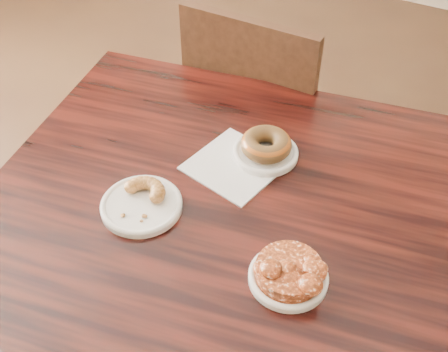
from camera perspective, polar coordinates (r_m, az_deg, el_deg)
The scene contains 10 objects.
floor at distance 1.83m, azimuth -2.52°, elevation -15.31°, with size 5.00×5.00×0.00m, color black.
cafe_table at distance 1.41m, azimuth -0.70°, elevation -14.43°, with size 0.97×0.97×0.75m, color black.
chair_far at distance 1.80m, azimuth 4.56°, elevation 5.16°, with size 0.42×0.42×0.90m, color black, non-canonical shape.
napkin at distance 1.21m, azimuth 1.15°, elevation 1.12°, with size 0.18×0.18×0.00m, color white.
plate_donut at distance 1.22m, azimuth 4.25°, elevation 2.34°, with size 0.14×0.14×0.01m, color white.
plate_cruller at distance 1.13m, azimuth -8.38°, elevation -3.00°, with size 0.16×0.16×0.01m, color white.
plate_fritter at distance 1.01m, azimuth 6.53°, elevation -10.21°, with size 0.14×0.14×0.01m, color white.
glazed_donut at distance 1.21m, azimuth 4.31°, elevation 3.24°, with size 0.11×0.11×0.04m, color #9B5516.
apple_fritter at distance 0.99m, azimuth 6.65°, elevation -9.34°, with size 0.16×0.16×0.04m, color #471807, non-canonical shape.
cruller_fragment at distance 1.11m, azimuth -8.48°, elevation -2.30°, with size 0.10×0.10×0.03m, color brown, non-canonical shape.
Camera 1 is at (0.50, -0.79, 1.57)m, focal length 45.00 mm.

